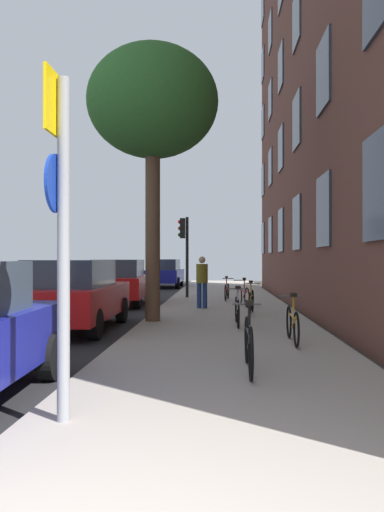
{
  "coord_description": "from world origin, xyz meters",
  "views": [
    {
      "loc": [
        0.91,
        -1.98,
        1.66
      ],
      "look_at": [
        0.28,
        9.9,
        1.72
      ],
      "focal_mm": 35.65,
      "sensor_mm": 36.0,
      "label": 1
    }
  ],
  "objects": [
    {
      "name": "ground_plane",
      "position": [
        -2.4,
        15.0,
        0.0
      ],
      "size": [
        41.8,
        41.8,
        0.0
      ],
      "primitive_type": "plane",
      "color": "#332D28"
    },
    {
      "name": "road_asphalt",
      "position": [
        -4.5,
        15.0,
        0.01
      ],
      "size": [
        7.0,
        38.0,
        0.01
      ],
      "primitive_type": "cube",
      "color": "#232326",
      "rests_on": "ground"
    },
    {
      "name": "sidewalk",
      "position": [
        1.1,
        15.0,
        0.06
      ],
      "size": [
        4.2,
        38.0,
        0.12
      ],
      "primitive_type": "cube",
      "color": "#9E9389",
      "rests_on": "ground"
    },
    {
      "name": "sign_post",
      "position": [
        -0.59,
        2.76,
        2.06
      ],
      "size": [
        0.15,
        0.6,
        3.3
      ],
      "color": "gray",
      "rests_on": "sidewalk"
    },
    {
      "name": "traffic_light",
      "position": [
        -0.46,
        18.29,
        2.33
      ],
      "size": [
        0.43,
        0.24,
        3.21
      ],
      "color": "black",
      "rests_on": "sidewalk"
    },
    {
      "name": "tree_near",
      "position": [
        -0.73,
        10.57,
        5.51
      ],
      "size": [
        3.27,
        3.27,
        6.84
      ],
      "color": "brown",
      "rests_on": "sidewalk"
    },
    {
      "name": "bicycle_0",
      "position": [
        1.32,
        4.99,
        0.5
      ],
      "size": [
        0.42,
        1.79,
        0.98
      ],
      "color": "black",
      "rests_on": "sidewalk"
    },
    {
      "name": "bicycle_1",
      "position": [
        2.26,
        7.39,
        0.48
      ],
      "size": [
        0.42,
        1.71,
        0.92
      ],
      "color": "black",
      "rests_on": "sidewalk"
    },
    {
      "name": "bicycle_2",
      "position": [
        1.34,
        9.79,
        0.48
      ],
      "size": [
        0.42,
        1.71,
        0.92
      ],
      "color": "black",
      "rests_on": "sidewalk"
    },
    {
      "name": "bicycle_3",
      "position": [
        1.81,
        12.19,
        0.49
      ],
      "size": [
        0.42,
        1.69,
        0.94
      ],
      "color": "black",
      "rests_on": "sidewalk"
    },
    {
      "name": "bicycle_4",
      "position": [
        1.71,
        14.59,
        0.48
      ],
      "size": [
        0.47,
        1.64,
        0.93
      ],
      "color": "black",
      "rests_on": "sidewalk"
    },
    {
      "name": "bicycle_5",
      "position": [
        1.21,
        16.99,
        0.47
      ],
      "size": [
        0.42,
        1.66,
        0.89
      ],
      "color": "black",
      "rests_on": "sidewalk"
    },
    {
      "name": "pedestrian_0",
      "position": [
        0.39,
        13.86,
        1.04
      ],
      "size": [
        0.51,
        0.51,
        1.61
      ],
      "color": "navy",
      "rests_on": "sidewalk"
    },
    {
      "name": "car_1",
      "position": [
        -2.43,
        9.57,
        0.84
      ],
      "size": [
        1.88,
        4.47,
        1.62
      ],
      "color": "red",
      "rests_on": "road_asphalt"
    },
    {
      "name": "car_2",
      "position": [
        -2.64,
        15.98,
        0.84
      ],
      "size": [
        2.06,
        4.4,
        1.62
      ],
      "color": "red",
      "rests_on": "road_asphalt"
    },
    {
      "name": "car_3",
      "position": [
        -2.19,
        27.14,
        0.84
      ],
      "size": [
        1.94,
        4.39,
        1.62
      ],
      "color": "navy",
      "rests_on": "road_asphalt"
    }
  ]
}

